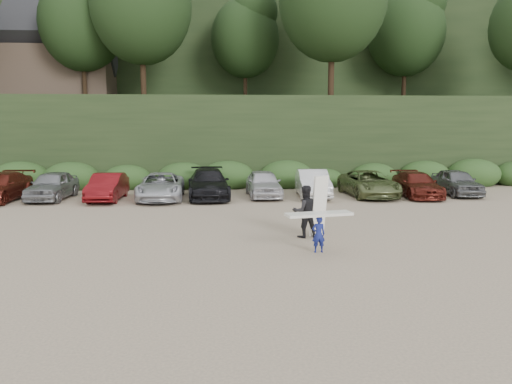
{
  "coord_description": "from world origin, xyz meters",
  "views": [
    {
      "loc": [
        0.36,
        -17.8,
        4.2
      ],
      "look_at": [
        1.91,
        3.0,
        1.3
      ],
      "focal_mm": 35.0,
      "sensor_mm": 36.0,
      "label": 1
    }
  ],
  "objects": [
    {
      "name": "child_surfer",
      "position": [
        3.57,
        -2.12,
        0.89
      ],
      "size": [
        2.27,
        1.02,
        1.31
      ],
      "color": "navy",
      "rests_on": "ground"
    },
    {
      "name": "hillside_backdrop",
      "position": [
        -0.26,
        35.93,
        11.22
      ],
      "size": [
        90.0,
        41.5,
        28.0
      ],
      "color": "black",
      "rests_on": "ground"
    },
    {
      "name": "parked_cars",
      "position": [
        -3.45,
        9.99,
        0.76
      ],
      "size": [
        36.29,
        5.94,
        1.62
      ],
      "color": "silver",
      "rests_on": "ground"
    },
    {
      "name": "ground",
      "position": [
        0.0,
        0.0,
        0.0
      ],
      "size": [
        120.0,
        120.0,
        0.0
      ],
      "primitive_type": "plane",
      "color": "tan",
      "rests_on": "ground"
    },
    {
      "name": "adult_surfer",
      "position": [
        3.54,
        0.09,
        0.98
      ],
      "size": [
        1.44,
        0.89,
        2.28
      ],
      "color": "black",
      "rests_on": "ground"
    }
  ]
}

